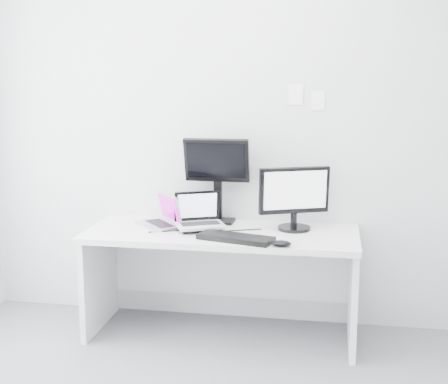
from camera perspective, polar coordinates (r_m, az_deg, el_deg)
The scene contains 11 objects.
back_wall at distance 4.42m, azimuth 0.57°, elevation 5.36°, with size 3.60×3.60×0.00m, color #B8BABD.
desk at distance 4.29m, azimuth -0.22°, elevation -8.31°, with size 1.80×0.70×0.73m, color silver.
macbook at distance 4.31m, azimuth -6.04°, elevation -1.61°, with size 0.31×0.23×0.23m, color silver.
speaker at distance 4.50m, azimuth -3.82°, elevation -1.47°, with size 0.08×0.08×0.17m, color black.
dell_laptop at distance 4.18m, azimuth -2.15°, elevation -1.77°, with size 0.31×0.24×0.26m, color silver.
rear_monitor at distance 4.37m, azimuth -0.63°, elevation 1.15°, with size 0.45×0.16×0.61m, color black.
samsung_monitor at distance 4.20m, azimuth 6.42°, elevation -0.51°, with size 0.48×0.22×0.44m, color black.
keyboard at distance 3.96m, azimuth 1.07°, elevation -4.19°, with size 0.48×0.17×0.03m, color black.
mouse at distance 3.83m, azimuth 5.22°, elevation -4.67°, with size 0.12×0.08×0.04m, color black.
wall_note_0 at distance 4.34m, azimuth 6.50°, elevation 8.77°, with size 0.10×0.00×0.14m, color white.
wall_note_1 at distance 4.34m, azimuth 8.49°, elevation 8.19°, with size 0.09×0.00×0.13m, color white.
Camera 1 is at (0.71, -2.74, 1.77)m, focal length 50.50 mm.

